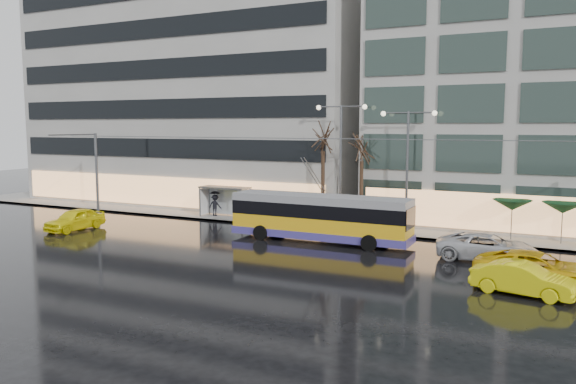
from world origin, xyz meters
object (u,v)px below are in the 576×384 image
Objects in this scene: bus_shelter at (222,195)px; trolleybus at (320,219)px; street_lamp_near at (341,148)px; taxi_a at (75,219)px.

trolleybus is at bearing -25.52° from bus_shelter.
taxi_a is (-17.18, -9.47, -5.19)m from street_lamp_near.
bus_shelter is 11.14m from street_lamp_near.
bus_shelter is (-11.00, 5.25, 0.44)m from trolleybus.
trolleybus is at bearing 14.49° from taxi_a.
street_lamp_near is (10.38, 0.11, 4.03)m from bus_shelter.
bus_shelter is at bearing 154.48° from trolleybus.
taxi_a is (-17.80, -4.11, -0.72)m from trolleybus.
taxi_a is at bearing -126.01° from bus_shelter.
trolleybus reaches higher than bus_shelter.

